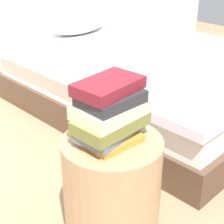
{
  "coord_description": "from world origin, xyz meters",
  "views": [
    {
      "loc": [
        -0.91,
        -0.95,
        1.33
      ],
      "look_at": [
        0.0,
        0.0,
        0.66
      ],
      "focal_mm": 59.01,
      "sensor_mm": 36.0,
      "label": 1
    }
  ],
  "objects": [
    {
      "name": "bed",
      "position": [
        1.16,
        0.84,
        0.23
      ],
      "size": [
        1.58,
        2.04,
        0.62
      ],
      "rotation": [
        0.0,
        0.0,
        0.03
      ],
      "color": "#4C3828",
      "rests_on": "ground_plane"
    },
    {
      "name": "book_olive",
      "position": [
        -0.01,
        -0.0,
        0.61
      ],
      "size": [
        0.31,
        0.2,
        0.05
      ],
      "primitive_type": "cube",
      "rotation": [
        0.0,
        0.0,
        0.05
      ],
      "color": "olive",
      "rests_on": "book_slate"
    },
    {
      "name": "book_cream",
      "position": [
        0.0,
        0.01,
        0.67
      ],
      "size": [
        0.3,
        0.2,
        0.06
      ],
      "primitive_type": "cube",
      "rotation": [
        0.0,
        0.0,
        0.03
      ],
      "color": "beige",
      "rests_on": "book_olive"
    },
    {
      "name": "book_charcoal",
      "position": [
        -0.01,
        0.0,
        0.72
      ],
      "size": [
        0.24,
        0.18,
        0.05
      ],
      "primitive_type": "cube",
      "rotation": [
        0.0,
        0.0,
        -0.0
      ],
      "color": "#28282D",
      "rests_on": "book_cream"
    },
    {
      "name": "book_ochre",
      "position": [
        -0.01,
        0.01,
        0.54
      ],
      "size": [
        0.23,
        0.22,
        0.03
      ],
      "primitive_type": "cube",
      "rotation": [
        0.0,
        0.0,
        -0.04
      ],
      "color": "#B7842D",
      "rests_on": "side_table"
    },
    {
      "name": "book_maroon",
      "position": [
        -0.01,
        0.01,
        0.77
      ],
      "size": [
        0.28,
        0.2,
        0.05
      ],
      "primitive_type": "cube",
      "rotation": [
        0.0,
        0.0,
        0.1
      ],
      "color": "maroon",
      "rests_on": "book_charcoal"
    },
    {
      "name": "side_table",
      "position": [
        0.0,
        0.0,
        0.26
      ],
      "size": [
        0.43,
        0.43,
        0.52
      ],
      "primitive_type": "cylinder",
      "color": "tan",
      "rests_on": "ground_plane"
    },
    {
      "name": "book_slate",
      "position": [
        0.0,
        0.01,
        0.57
      ],
      "size": [
        0.31,
        0.21,
        0.03
      ],
      "primitive_type": "cube",
      "rotation": [
        0.0,
        0.0,
        0.16
      ],
      "color": "slate",
      "rests_on": "book_ochre"
    }
  ]
}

